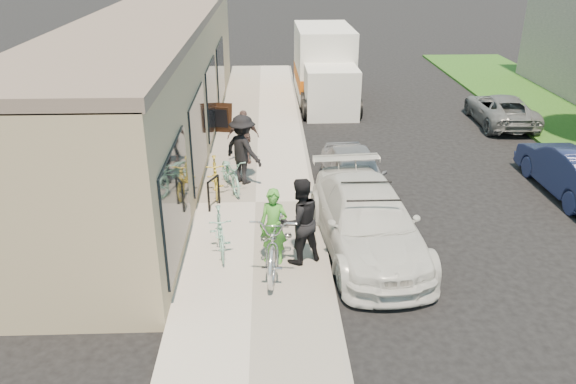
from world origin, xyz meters
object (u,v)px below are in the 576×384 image
object	(u,v)px
far_car_gray	(501,109)
bystander_b	(243,137)
bike_rack	(214,190)
tandem_bike	(277,235)
far_car_blue	(574,170)
sandwich_board	(222,118)
woman_rider	(274,227)
moving_truck	(325,69)
sedan_silver	(355,174)
man_standing	(300,221)
cruiser_bike_a	(220,232)
bystander_a	(243,150)
cruiser_bike_b	(231,173)
sedan_white	(367,221)
cruiser_bike_c	(215,176)

from	to	relation	value
far_car_gray	bystander_b	bearing A→B (deg)	25.99
bike_rack	tandem_bike	xyz separation A→B (m)	(1.53, -2.77, 0.19)
far_car_blue	sandwich_board	bearing A→B (deg)	-29.19
far_car_gray	woman_rider	xyz separation A→B (m)	(-8.56, -9.77, 0.41)
moving_truck	woman_rider	world-z (taller)	moving_truck
moving_truck	sandwich_board	bearing A→B (deg)	-131.11
sedan_silver	man_standing	world-z (taller)	man_standing
cruiser_bike_a	bystander_a	distance (m)	3.83
tandem_bike	cruiser_bike_b	xyz separation A→B (m)	(-1.17, 3.93, -0.23)
sedan_white	bystander_b	xyz separation A→B (m)	(-2.89, 5.08, 0.25)
bystander_a	woman_rider	bearing A→B (deg)	144.06
cruiser_bike_c	tandem_bike	bearing A→B (deg)	-73.60
cruiser_bike_a	bystander_b	world-z (taller)	bystander_b
tandem_bike	woman_rider	bearing A→B (deg)	122.20
sedan_white	bike_rack	bearing A→B (deg)	146.10
bike_rack	cruiser_bike_c	world-z (taller)	cruiser_bike_c
cruiser_bike_a	bike_rack	bearing A→B (deg)	90.28
sandwich_board	bystander_b	xyz separation A→B (m)	(0.84, -2.99, 0.32)
moving_truck	cruiser_bike_a	size ratio (longest dim) A/B	3.83
sandwich_board	sedan_white	xyz separation A→B (m)	(3.73, -8.07, 0.07)
man_standing	cruiser_bike_c	bearing A→B (deg)	-85.40
moving_truck	man_standing	size ratio (longest dim) A/B	3.27
bike_rack	woman_rider	size ratio (longest dim) A/B	0.49
tandem_bike	sedan_silver	bearing A→B (deg)	65.87
bike_rack	cruiser_bike_b	distance (m)	1.22
bike_rack	cruiser_bike_c	bearing A→B (deg)	91.96
cruiser_bike_a	cruiser_bike_b	bearing A→B (deg)	81.27
far_car_blue	sedan_silver	bearing A→B (deg)	-1.87
bike_rack	tandem_bike	world-z (taller)	tandem_bike
cruiser_bike_b	cruiser_bike_c	bearing A→B (deg)	-161.62
bike_rack	far_car_gray	world-z (taller)	far_car_gray
far_car_blue	cruiser_bike_c	xyz separation A→B (m)	(-9.58, 0.06, -0.06)
sedan_white	moving_truck	size ratio (longest dim) A/B	0.83
cruiser_bike_c	bystander_a	bearing A→B (deg)	37.52
bystander_b	cruiser_bike_c	bearing A→B (deg)	-118.31
man_standing	cruiser_bike_a	bearing A→B (deg)	-40.19
sandwich_board	far_car_gray	xyz separation A→B (m)	(10.23, 1.02, -0.08)
man_standing	cruiser_bike_c	xyz separation A→B (m)	(-2.03, 3.52, -0.45)
tandem_bike	bystander_b	bearing A→B (deg)	104.58
far_car_blue	cruiser_bike_a	xyz separation A→B (m)	(-9.23, -3.02, -0.06)
sedan_white	bystander_a	size ratio (longest dim) A/B	2.62
sedan_silver	far_car_gray	bearing A→B (deg)	40.74
moving_truck	man_standing	xyz separation A→B (m)	(-1.81, -13.44, -0.24)
cruiser_bike_b	man_standing	bearing A→B (deg)	-84.48
tandem_bike	woman_rider	size ratio (longest dim) A/B	1.58
bystander_b	far_car_gray	bearing A→B (deg)	11.48
sedan_white	tandem_bike	distance (m)	2.16
moving_truck	cruiser_bike_b	xyz separation A→B (m)	(-3.45, -9.63, -0.72)
sedan_silver	cruiser_bike_c	bearing A→B (deg)	177.29
cruiser_bike_a	bystander_b	bearing A→B (deg)	78.52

